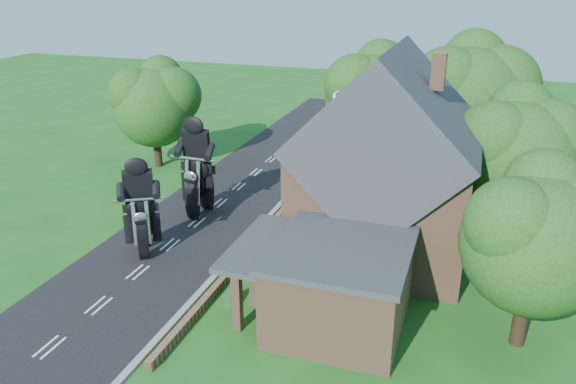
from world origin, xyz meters
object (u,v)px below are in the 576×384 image
(garden_wall, at_px, (261,237))
(house, at_px, (386,170))
(motorcycle_follow, at_px, (200,200))
(motorcycle_lead, at_px, (144,239))
(annex, at_px, (338,283))

(garden_wall, xyz_separation_m, house, (6.19, 1.00, 4.14))
(garden_wall, distance_m, motorcycle_follow, 5.14)
(garden_wall, bearing_deg, motorcycle_follow, 155.31)
(motorcycle_lead, bearing_deg, motorcycle_follow, -124.68)
(motorcycle_lead, height_order, motorcycle_follow, motorcycle_follow)
(annex, relative_size, motorcycle_follow, 3.71)
(house, bearing_deg, motorcycle_follow, 174.05)
(annex, bearing_deg, motorcycle_lead, 165.96)
(house, relative_size, motorcycle_lead, 6.24)
(annex, bearing_deg, garden_wall, 133.84)
(motorcycle_lead, relative_size, motorcycle_follow, 0.86)
(motorcycle_follow, bearing_deg, house, 175.94)
(house, height_order, motorcycle_follow, house)
(annex, height_order, motorcycle_follow, annex)
(garden_wall, relative_size, motorcycle_lead, 13.40)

